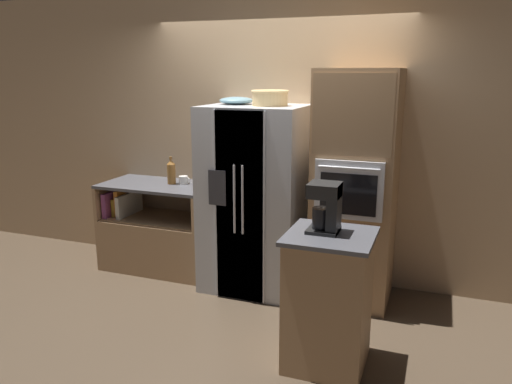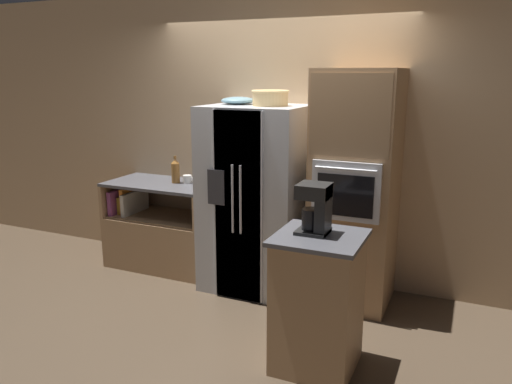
% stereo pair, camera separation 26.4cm
% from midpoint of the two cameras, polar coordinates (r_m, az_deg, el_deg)
% --- Properties ---
extents(ground_plane, '(20.00, 20.00, 0.00)m').
position_cam_midpoint_polar(ground_plane, '(4.86, 2.13, -10.92)').
color(ground_plane, '#4C3D2D').
extents(wall_back, '(12.00, 0.06, 2.80)m').
position_cam_midpoint_polar(wall_back, '(4.92, 4.43, 6.37)').
color(wall_back, tan).
rests_on(wall_back, ground_plane).
extents(counter_left, '(1.15, 0.65, 0.90)m').
position_cam_midpoint_polar(counter_left, '(5.37, -9.12, -4.87)').
color(counter_left, '#A87F56').
rests_on(counter_left, ground_plane).
extents(refrigerator, '(0.91, 0.82, 1.72)m').
position_cam_midpoint_polar(refrigerator, '(4.66, 1.61, -0.76)').
color(refrigerator, silver).
rests_on(refrigerator, ground_plane).
extents(wall_oven, '(0.68, 0.74, 2.04)m').
position_cam_midpoint_polar(wall_oven, '(4.42, 12.96, 0.28)').
color(wall_oven, '#A87F56').
rests_on(wall_oven, ground_plane).
extents(island_counter, '(0.58, 0.57, 0.96)m').
position_cam_midpoint_polar(island_counter, '(3.53, 9.25, -12.31)').
color(island_counter, '#A87F56').
rests_on(island_counter, ground_plane).
extents(wicker_basket, '(0.33, 0.33, 0.14)m').
position_cam_midpoint_polar(wicker_basket, '(4.46, 3.37, 10.74)').
color(wicker_basket, tan).
rests_on(wicker_basket, refrigerator).
extents(fruit_bowl, '(0.32, 0.32, 0.07)m').
position_cam_midpoint_polar(fruit_bowl, '(4.69, -0.42, 10.42)').
color(fruit_bowl, '#668C99').
rests_on(fruit_bowl, refrigerator).
extents(bottle_tall, '(0.09, 0.09, 0.28)m').
position_cam_midpoint_polar(bottle_tall, '(5.15, -7.75, 2.42)').
color(bottle_tall, brown).
rests_on(bottle_tall, counter_left).
extents(mug, '(0.12, 0.09, 0.08)m').
position_cam_midpoint_polar(mug, '(5.15, -6.38, 1.47)').
color(mug, silver).
rests_on(mug, counter_left).
extents(coffee_maker, '(0.21, 0.21, 0.34)m').
position_cam_midpoint_polar(coffee_maker, '(3.33, 9.23, -1.71)').
color(coffee_maker, black).
rests_on(coffee_maker, island_counter).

